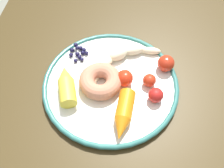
{
  "coord_description": "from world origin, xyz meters",
  "views": [
    {
      "loc": [
        0.39,
        0.05,
        1.28
      ],
      "look_at": [
        0.04,
        0.0,
        0.75
      ],
      "focal_mm": 41.53,
      "sensor_mm": 36.0,
      "label": 1
    }
  ],
  "objects_px": {
    "carrot_orange": "(124,115)",
    "blueberry_pile": "(78,52)",
    "plate": "(112,85)",
    "carrot_yellow": "(66,85)",
    "banana": "(120,58)",
    "tomato_extra": "(149,80)",
    "dining_table": "(113,92)",
    "donut": "(100,81)",
    "tomato_near": "(125,78)",
    "tomato_far": "(156,95)",
    "tomato_mid": "(166,63)"
  },
  "relations": [
    {
      "from": "carrot_orange",
      "to": "blueberry_pile",
      "type": "xyz_separation_m",
      "value": [
        -0.17,
        -0.14,
        -0.01
      ]
    },
    {
      "from": "plate",
      "to": "carrot_yellow",
      "type": "xyz_separation_m",
      "value": [
        0.03,
        -0.1,
        0.02
      ]
    },
    {
      "from": "banana",
      "to": "tomato_extra",
      "type": "bearing_deg",
      "value": 50.82
    },
    {
      "from": "dining_table",
      "to": "carrot_orange",
      "type": "bearing_deg",
      "value": 16.95
    },
    {
      "from": "donut",
      "to": "tomato_extra",
      "type": "relative_size",
      "value": 3.16
    },
    {
      "from": "carrot_orange",
      "to": "blueberry_pile",
      "type": "distance_m",
      "value": 0.22
    },
    {
      "from": "carrot_orange",
      "to": "donut",
      "type": "bearing_deg",
      "value": -141.77
    },
    {
      "from": "banana",
      "to": "carrot_orange",
      "type": "xyz_separation_m",
      "value": [
        0.16,
        0.03,
        0.01
      ]
    },
    {
      "from": "donut",
      "to": "tomato_near",
      "type": "xyz_separation_m",
      "value": [
        -0.01,
        0.06,
        0.0
      ]
    },
    {
      "from": "tomato_far",
      "to": "tomato_mid",
      "type": "bearing_deg",
      "value": 167.32
    },
    {
      "from": "dining_table",
      "to": "banana",
      "type": "height_order",
      "value": "banana"
    },
    {
      "from": "carrot_yellow",
      "to": "tomato_mid",
      "type": "height_order",
      "value": "tomato_mid"
    },
    {
      "from": "plate",
      "to": "tomato_far",
      "type": "xyz_separation_m",
      "value": [
        0.03,
        0.11,
        0.02
      ]
    },
    {
      "from": "carrot_orange",
      "to": "tomato_near",
      "type": "xyz_separation_m",
      "value": [
        -0.1,
        -0.01,
        0.0
      ]
    },
    {
      "from": "dining_table",
      "to": "carrot_yellow",
      "type": "bearing_deg",
      "value": -53.83
    },
    {
      "from": "plate",
      "to": "tomato_mid",
      "type": "xyz_separation_m",
      "value": [
        -0.06,
        0.13,
        0.02
      ]
    },
    {
      "from": "tomato_mid",
      "to": "tomato_far",
      "type": "height_order",
      "value": "tomato_mid"
    },
    {
      "from": "banana",
      "to": "tomato_near",
      "type": "bearing_deg",
      "value": 14.84
    },
    {
      "from": "donut",
      "to": "tomato_mid",
      "type": "xyz_separation_m",
      "value": [
        -0.07,
        0.15,
        0.0
      ]
    },
    {
      "from": "tomato_extra",
      "to": "donut",
      "type": "bearing_deg",
      "value": -80.67
    },
    {
      "from": "tomato_far",
      "to": "carrot_yellow",
      "type": "bearing_deg",
      "value": -90.02
    },
    {
      "from": "tomato_near",
      "to": "carrot_orange",
      "type": "bearing_deg",
      "value": 4.68
    },
    {
      "from": "tomato_far",
      "to": "blueberry_pile",
      "type": "bearing_deg",
      "value": -118.79
    },
    {
      "from": "donut",
      "to": "tomato_near",
      "type": "distance_m",
      "value": 0.06
    },
    {
      "from": "donut",
      "to": "tomato_near",
      "type": "height_order",
      "value": "tomato_near"
    },
    {
      "from": "banana",
      "to": "donut",
      "type": "xyz_separation_m",
      "value": [
        0.08,
        -0.04,
        0.01
      ]
    },
    {
      "from": "tomato_extra",
      "to": "tomato_mid",
      "type": "bearing_deg",
      "value": 144.95
    },
    {
      "from": "tomato_near",
      "to": "tomato_far",
      "type": "height_order",
      "value": "tomato_near"
    },
    {
      "from": "carrot_orange",
      "to": "carrot_yellow",
      "type": "distance_m",
      "value": 0.15
    },
    {
      "from": "tomato_extra",
      "to": "blueberry_pile",
      "type": "bearing_deg",
      "value": -110.88
    },
    {
      "from": "tomato_mid",
      "to": "tomato_far",
      "type": "bearing_deg",
      "value": -12.68
    },
    {
      "from": "dining_table",
      "to": "donut",
      "type": "relative_size",
      "value": 10.64
    },
    {
      "from": "carrot_orange",
      "to": "tomato_near",
      "type": "bearing_deg",
      "value": -175.32
    },
    {
      "from": "carrot_yellow",
      "to": "tomato_mid",
      "type": "distance_m",
      "value": 0.25
    },
    {
      "from": "tomato_near",
      "to": "tomato_far",
      "type": "relative_size",
      "value": 1.13
    },
    {
      "from": "dining_table",
      "to": "tomato_far",
      "type": "distance_m",
      "value": 0.18
    },
    {
      "from": "plate",
      "to": "tomato_near",
      "type": "relative_size",
      "value": 8.12
    },
    {
      "from": "blueberry_pile",
      "to": "dining_table",
      "type": "bearing_deg",
      "value": 68.18
    },
    {
      "from": "tomato_near",
      "to": "carrot_yellow",
      "type": "bearing_deg",
      "value": -74.87
    },
    {
      "from": "dining_table",
      "to": "plate",
      "type": "relative_size",
      "value": 3.27
    },
    {
      "from": "plate",
      "to": "blueberry_pile",
      "type": "distance_m",
      "value": 0.13
    },
    {
      "from": "blueberry_pile",
      "to": "banana",
      "type": "bearing_deg",
      "value": 85.32
    },
    {
      "from": "plate",
      "to": "donut",
      "type": "relative_size",
      "value": 3.25
    },
    {
      "from": "dining_table",
      "to": "tomato_extra",
      "type": "xyz_separation_m",
      "value": [
        0.03,
        0.09,
        0.13
      ]
    },
    {
      "from": "carrot_yellow",
      "to": "tomato_near",
      "type": "distance_m",
      "value": 0.14
    },
    {
      "from": "dining_table",
      "to": "carrot_yellow",
      "type": "relative_size",
      "value": 9.6
    },
    {
      "from": "carrot_orange",
      "to": "tomato_extra",
      "type": "height_order",
      "value": "carrot_orange"
    },
    {
      "from": "donut",
      "to": "tomato_mid",
      "type": "height_order",
      "value": "tomato_mid"
    },
    {
      "from": "plate",
      "to": "tomato_mid",
      "type": "distance_m",
      "value": 0.14
    },
    {
      "from": "dining_table",
      "to": "plate",
      "type": "distance_m",
      "value": 0.12
    }
  ]
}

